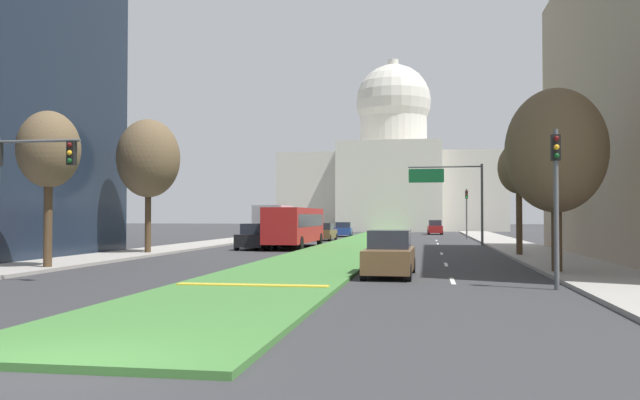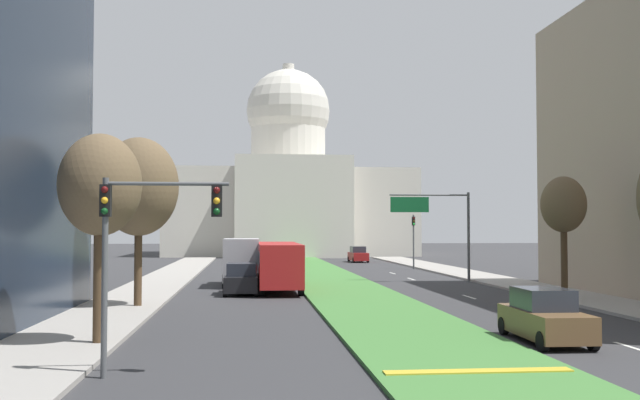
# 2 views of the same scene
# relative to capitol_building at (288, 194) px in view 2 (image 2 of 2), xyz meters

# --- Properties ---
(ground_plane) EXTENTS (260.00, 260.00, 0.00)m
(ground_plane) POSITION_rel_capitol_building_xyz_m (0.00, -50.55, -9.12)
(ground_plane) COLOR #333335
(grass_median) EXTENTS (5.53, 92.47, 0.14)m
(grass_median) POSITION_rel_capitol_building_xyz_m (0.00, -55.68, -9.05)
(grass_median) COLOR #427A38
(grass_median) RESTS_ON ground_plane
(median_curb_nose) EXTENTS (4.98, 0.50, 0.04)m
(median_curb_nose) POSITION_rel_capitol_building_xyz_m (0.00, -90.67, -8.96)
(median_curb_nose) COLOR gold
(median_curb_nose) RESTS_ON grass_median
(lane_dashes_right) EXTENTS (0.16, 41.75, 0.01)m
(lane_dashes_right) POSITION_rel_capitol_building_xyz_m (6.48, -67.25, -9.11)
(lane_dashes_right) COLOR silver
(lane_dashes_right) RESTS_ON ground_plane
(sidewalk_left) EXTENTS (4.00, 92.47, 0.15)m
(sidewalk_left) POSITION_rel_capitol_building_xyz_m (-12.19, -60.82, -9.04)
(sidewalk_left) COLOR #9E9991
(sidewalk_left) RESTS_ON ground_plane
(sidewalk_right) EXTENTS (4.00, 92.47, 0.15)m
(sidewalk_right) POSITION_rel_capitol_building_xyz_m (12.19, -60.82, -9.04)
(sidewalk_right) COLOR #9E9991
(sidewalk_right) RESTS_ON ground_plane
(capitol_building) EXTENTS (35.61, 28.39, 29.20)m
(capitol_building) POSITION_rel_capitol_building_xyz_m (0.00, 0.00, 0.00)
(capitol_building) COLOR beige
(capitol_building) RESTS_ON ground_plane
(traffic_light_near_left) EXTENTS (3.34, 0.35, 5.20)m
(traffic_light_near_left) POSITION_rel_capitol_building_xyz_m (-8.85, -89.86, -5.32)
(traffic_light_near_left) COLOR #515456
(traffic_light_near_left) RESTS_ON ground_plane
(traffic_light_far_right) EXTENTS (0.28, 0.35, 5.20)m
(traffic_light_far_right) POSITION_rel_capitol_building_xyz_m (9.69, -41.53, -5.80)
(traffic_light_far_right) COLOR #515456
(traffic_light_far_right) RESTS_ON ground_plane
(overhead_guide_sign) EXTENTS (5.90, 0.20, 6.50)m
(overhead_guide_sign) POSITION_rel_capitol_building_xyz_m (7.66, -58.21, -4.45)
(overhead_guide_sign) COLOR #515456
(overhead_guide_sign) RESTS_ON ground_plane
(street_tree_left_near) EXTENTS (2.71, 2.71, 7.01)m
(street_tree_left_near) POSITION_rel_capitol_building_xyz_m (-10.85, -84.79, -3.87)
(street_tree_left_near) COLOR #4C3823
(street_tree_left_near) RESTS_ON ground_plane
(street_tree_left_mid) EXTENTS (3.84, 3.84, 8.32)m
(street_tree_left_mid) POSITION_rel_capitol_building_xyz_m (-11.31, -73.39, -3.23)
(street_tree_left_mid) COLOR #4C3823
(street_tree_left_mid) RESTS_ON ground_plane
(street_tree_right_mid) EXTENTS (2.41, 2.41, 6.68)m
(street_tree_right_mid) POSITION_rel_capitol_building_xyz_m (10.86, -71.92, -4.03)
(street_tree_right_mid) COLOR #4C3823
(street_tree_right_mid) RESTS_ON ground_plane
(sedan_lead_stopped) EXTENTS (1.95, 4.60, 1.82)m
(sedan_lead_stopped) POSITION_rel_capitol_building_xyz_m (4.10, -85.23, -8.27)
(sedan_lead_stopped) COLOR brown
(sedan_lead_stopped) RESTS_ON ground_plane
(sedan_midblock) EXTENTS (2.11, 4.72, 1.84)m
(sedan_midblock) POSITION_rel_capitol_building_xyz_m (-6.36, -66.12, -8.26)
(sedan_midblock) COLOR black
(sedan_midblock) RESTS_ON ground_plane
(sedan_distant) EXTENTS (1.96, 4.65, 1.69)m
(sedan_distant) POSITION_rel_capitol_building_xyz_m (-4.21, -48.98, -8.32)
(sedan_distant) COLOR brown
(sedan_distant) RESTS_ON ground_plane
(sedan_far_horizon) EXTENTS (2.22, 4.51, 1.66)m
(sedan_far_horizon) POSITION_rel_capitol_building_xyz_m (-3.89, -36.91, -8.33)
(sedan_far_horizon) COLOR navy
(sedan_far_horizon) RESTS_ON ground_plane
(sedan_very_far) EXTENTS (1.95, 4.35, 1.83)m
(sedan_very_far) POSITION_rel_capitol_building_xyz_m (6.62, -26.52, -8.27)
(sedan_very_far) COLOR maroon
(sedan_very_far) RESTS_ON ground_plane
(box_truck_delivery) EXTENTS (2.40, 6.40, 3.20)m
(box_truck_delivery) POSITION_rel_capitol_building_xyz_m (-6.47, -59.89, -7.44)
(box_truck_delivery) COLOR black
(box_truck_delivery) RESTS_ON ground_plane
(city_bus) EXTENTS (2.62, 11.00, 2.95)m
(city_bus) POSITION_rel_capitol_building_xyz_m (-4.10, -63.58, -7.35)
(city_bus) COLOR #B21E1E
(city_bus) RESTS_ON ground_plane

